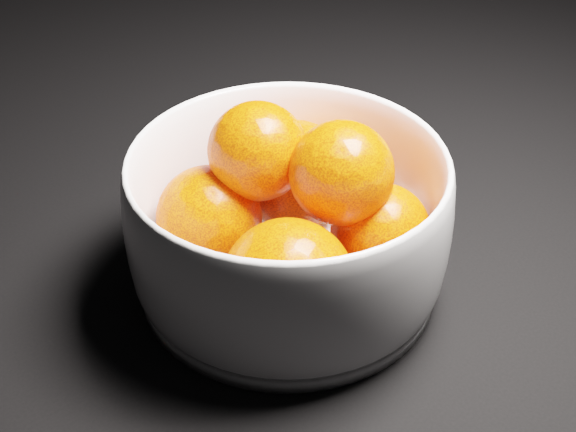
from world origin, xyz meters
TOP-DOWN VIEW (x-y plane):
  - bowl at (0.25, 0.25)m, footprint 0.21×0.21m
  - orange_pile at (0.25, 0.25)m, footprint 0.15×0.17m

SIDE VIEW (x-z plane):
  - bowl at x=0.25m, z-range 0.00..0.10m
  - orange_pile at x=0.25m, z-range 0.00..0.12m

